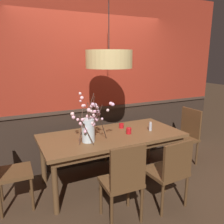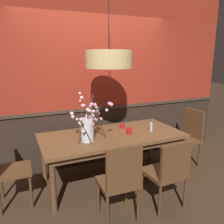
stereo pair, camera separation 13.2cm
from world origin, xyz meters
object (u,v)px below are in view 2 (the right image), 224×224
Objects in this scene: chair_far_side_right at (110,129)px; vase_with_blossoms at (88,127)px; candle_holder_nearer_center at (122,126)px; candle_holder_nearer_edge at (129,131)px; condiment_bottle at (151,127)px; chair_head_west_end at (7,166)px; chair_near_side_left at (120,179)px; dining_table at (112,139)px; pendant_lamp at (109,59)px; chair_head_east_end at (188,134)px; chair_near_side_right at (168,171)px.

chair_far_side_right is 1.45× the size of vase_with_blossoms.
vase_with_blossoms is 8.00× the size of candle_holder_nearer_center.
candle_holder_nearer_edge is 0.37m from condiment_bottle.
chair_head_west_end reaches higher than chair_near_side_left.
dining_table is at bearing 71.82° from chair_near_side_left.
chair_head_east_end is at bearing 1.45° from pendant_lamp.
dining_table is at bearing 158.99° from candle_holder_nearer_edge.
chair_far_side_right is at bearing 82.87° from candle_holder_nearer_center.
chair_far_side_right is at bearing 82.93° from candle_holder_nearer_edge.
candle_holder_nearer_center is 0.46m from condiment_bottle.
vase_with_blossoms is at bearing 98.45° from chair_near_side_left.
vase_with_blossoms reaches higher than chair_near_side_left.
chair_near_side_left is 1.07× the size of chair_near_side_right.
dining_table is 14.98× the size of condiment_bottle.
pendant_lamp is (-0.41, -0.92, 1.30)m from chair_far_side_right.
dining_table is 0.97m from chair_far_side_right.
chair_near_side_right is at bearing -25.53° from chair_head_west_end.
chair_far_side_right is at bearing 27.06° from chair_head_west_end.
condiment_bottle is (0.37, -0.02, 0.02)m from candle_holder_nearer_edge.
chair_near_side_right is at bearing -68.01° from dining_table.
chair_near_side_left reaches higher than dining_table.
dining_table is at bearing -111.64° from chair_far_side_right.
condiment_bottle is at bearing 0.82° from vase_with_blossoms.
candle_holder_nearer_edge is (-0.04, -0.29, 0.01)m from candle_holder_nearer_center.
chair_near_side_right reaches higher than dining_table.
vase_with_blossoms is (-0.11, 0.76, 0.41)m from chair_near_side_left.
chair_far_side_right is at bearing 68.36° from dining_table.
chair_near_side_right is at bearing -45.07° from vase_with_blossoms.
chair_far_side_right reaches higher than condiment_bottle.
pendant_lamp is (-1.51, -0.04, 1.28)m from chair_head_east_end.
chair_near_side_left is 1.49× the size of vase_with_blossoms.
chair_far_side_right is 1.64m from pendant_lamp.
condiment_bottle is at bearing 40.91° from chair_near_side_left.
pendant_lamp is at bearing -0.52° from chair_head_west_end.
candle_holder_nearer_edge is at bearing -97.07° from chair_far_side_right.
chair_head_west_end is at bearing 179.48° from pendant_lamp.
candle_holder_nearer_center reaches higher than dining_table.
chair_near_side_right is at bearing -89.96° from chair_far_side_right.
dining_table is 0.50m from vase_with_blossoms.
pendant_lamp is at bearing -178.55° from chair_head_east_end.
candle_holder_nearer_edge is at bearing -21.01° from dining_table.
chair_near_side_right is 1.61m from pendant_lamp.
chair_near_side_left is 0.64m from chair_near_side_right.
chair_far_side_right is 6.78× the size of condiment_bottle.
chair_head_west_end is at bearing -152.94° from chair_far_side_right.
chair_far_side_right reaches higher than candle_holder_nearer_edge.
candle_holder_nearer_center is 1.11m from pendant_lamp.
candle_holder_nearer_center is at bearing 7.65° from chair_head_west_end.
pendant_lamp is (-0.66, 0.07, 1.01)m from condiment_bottle.
chair_head_east_end is 7.00× the size of condiment_bottle.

